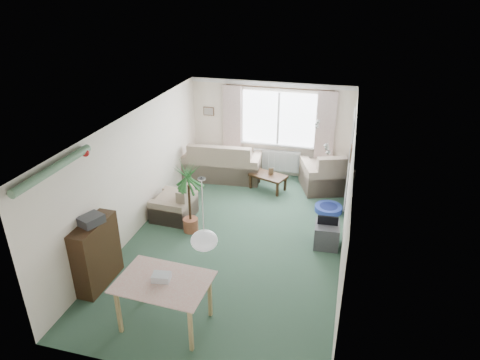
% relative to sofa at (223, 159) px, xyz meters
% --- Properties ---
extents(ground, '(6.50, 6.50, 0.00)m').
position_rel_sofa_xyz_m(ground, '(1.10, -2.75, -0.48)').
color(ground, '#2D4C3A').
extents(window, '(1.80, 0.03, 1.30)m').
position_rel_sofa_xyz_m(window, '(1.30, 0.48, 1.02)').
color(window, white).
extents(curtain_rod, '(2.60, 0.03, 0.03)m').
position_rel_sofa_xyz_m(curtain_rod, '(1.30, 0.40, 1.79)').
color(curtain_rod, black).
extents(curtain_left, '(0.45, 0.08, 2.00)m').
position_rel_sofa_xyz_m(curtain_left, '(0.15, 0.38, 0.79)').
color(curtain_left, beige).
extents(curtain_right, '(0.45, 0.08, 2.00)m').
position_rel_sofa_xyz_m(curtain_right, '(2.45, 0.38, 0.79)').
color(curtain_right, beige).
extents(radiator, '(1.20, 0.10, 0.55)m').
position_rel_sofa_xyz_m(radiator, '(1.30, 0.44, -0.08)').
color(radiator, white).
extents(doorway, '(0.03, 0.95, 2.00)m').
position_rel_sofa_xyz_m(doorway, '(3.08, -0.55, 0.52)').
color(doorway, black).
extents(pendant_lamp, '(0.36, 0.36, 0.36)m').
position_rel_sofa_xyz_m(pendant_lamp, '(1.30, -5.05, 1.00)').
color(pendant_lamp, white).
extents(tinsel_garland, '(1.60, 1.60, 0.12)m').
position_rel_sofa_xyz_m(tinsel_garland, '(-0.82, -5.05, 1.80)').
color(tinsel_garland, '#196626').
extents(bauble_cluster_a, '(0.20, 0.20, 0.20)m').
position_rel_sofa_xyz_m(bauble_cluster_a, '(2.40, -1.85, 1.74)').
color(bauble_cluster_a, silver).
extents(bauble_cluster_b, '(0.20, 0.20, 0.20)m').
position_rel_sofa_xyz_m(bauble_cluster_b, '(2.70, -3.05, 1.74)').
color(bauble_cluster_b, silver).
extents(wall_picture_back, '(0.28, 0.03, 0.22)m').
position_rel_sofa_xyz_m(wall_picture_back, '(-0.50, 0.48, 1.07)').
color(wall_picture_back, brown).
extents(wall_picture_right, '(0.03, 0.24, 0.30)m').
position_rel_sofa_xyz_m(wall_picture_right, '(3.08, -1.55, 1.07)').
color(wall_picture_right, brown).
extents(sofa, '(2.00, 1.16, 0.96)m').
position_rel_sofa_xyz_m(sofa, '(0.00, 0.00, 0.00)').
color(sofa, '#C9B098').
rests_on(sofa, ground).
extents(armchair_corner, '(1.35, 1.32, 0.96)m').
position_rel_sofa_xyz_m(armchair_corner, '(2.58, -0.02, -0.00)').
color(armchair_corner, beige).
rests_on(armchair_corner, ground).
extents(armchair_left, '(0.82, 0.86, 0.73)m').
position_rel_sofa_xyz_m(armchair_left, '(-0.40, -2.24, -0.11)').
color(armchair_left, '#BEB890').
rests_on(armchair_left, ground).
extents(coffee_table, '(0.95, 0.73, 0.38)m').
position_rel_sofa_xyz_m(coffee_table, '(1.26, -0.43, -0.29)').
color(coffee_table, black).
rests_on(coffee_table, ground).
extents(photo_frame, '(0.12, 0.05, 0.16)m').
position_rel_sofa_xyz_m(photo_frame, '(1.31, -0.38, -0.02)').
color(photo_frame, brown).
rests_on(photo_frame, coffee_table).
extents(bookshelf, '(0.33, 0.95, 1.15)m').
position_rel_sofa_xyz_m(bookshelf, '(-0.74, -4.57, 0.09)').
color(bookshelf, black).
rests_on(bookshelf, ground).
extents(hifi_box, '(0.39, 0.43, 0.14)m').
position_rel_sofa_xyz_m(hifi_box, '(-0.73, -4.58, 0.74)').
color(hifi_box, '#343439').
rests_on(hifi_box, bookshelf).
extents(houseplant, '(0.83, 0.83, 1.49)m').
position_rel_sofa_xyz_m(houseplant, '(0.14, -2.67, 0.26)').
color(houseplant, '#1B4E1B').
rests_on(houseplant, ground).
extents(dining_table, '(1.24, 0.86, 0.75)m').
position_rel_sofa_xyz_m(dining_table, '(0.70, -5.15, -0.11)').
color(dining_table, tan).
rests_on(dining_table, ground).
extents(gift_box, '(0.27, 0.22, 0.12)m').
position_rel_sofa_xyz_m(gift_box, '(0.67, -5.14, 0.33)').
color(gift_box, silver).
rests_on(gift_box, dining_table).
extents(tv_cube, '(0.48, 0.53, 0.45)m').
position_rel_sofa_xyz_m(tv_cube, '(2.80, -2.49, -0.25)').
color(tv_cube, '#3A3A3F').
rests_on(tv_cube, ground).
extents(pet_bed, '(0.67, 0.67, 0.12)m').
position_rel_sofa_xyz_m(pet_bed, '(2.75, -1.14, -0.42)').
color(pet_bed, '#214B99').
rests_on(pet_bed, ground).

